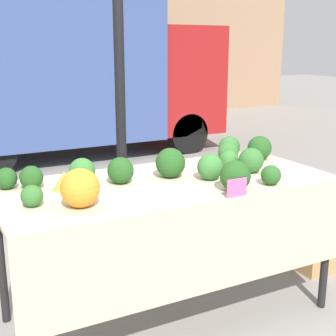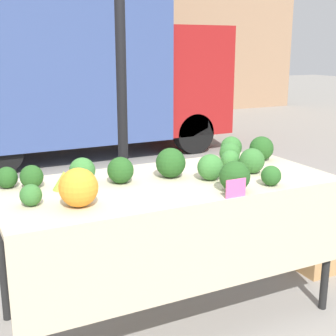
{
  "view_description": "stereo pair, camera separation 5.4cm",
  "coord_description": "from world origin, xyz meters",
  "px_view_note": "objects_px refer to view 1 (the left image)",
  "views": [
    {
      "loc": [
        -1.24,
        -2.38,
        1.66
      ],
      "look_at": [
        0.0,
        0.0,
        0.97
      ],
      "focal_mm": 50.0,
      "sensor_mm": 36.0,
      "label": 1
    },
    {
      "loc": [
        -1.19,
        -2.4,
        1.66
      ],
      "look_at": [
        0.0,
        0.0,
        0.97
      ],
      "focal_mm": 50.0,
      "sensor_mm": 36.0,
      "label": 2
    }
  ],
  "objects_px": {
    "price_sign": "(237,188)",
    "produce_crate": "(317,250)",
    "parked_truck": "(69,66)",
    "orange_cauliflower": "(80,188)"
  },
  "relations": [
    {
      "from": "parked_truck",
      "to": "orange_cauliflower",
      "type": "xyz_separation_m",
      "value": [
        -1.39,
        -5.0,
        -0.4
      ]
    },
    {
      "from": "orange_cauliflower",
      "to": "price_sign",
      "type": "xyz_separation_m",
      "value": [
        0.78,
        -0.23,
        -0.05
      ]
    },
    {
      "from": "parked_truck",
      "to": "price_sign",
      "type": "bearing_deg",
      "value": -96.6
    },
    {
      "from": "parked_truck",
      "to": "produce_crate",
      "type": "relative_size",
      "value": 11.84
    },
    {
      "from": "parked_truck",
      "to": "price_sign",
      "type": "relative_size",
      "value": 35.68
    },
    {
      "from": "orange_cauliflower",
      "to": "price_sign",
      "type": "height_order",
      "value": "orange_cauliflower"
    },
    {
      "from": "produce_crate",
      "to": "parked_truck",
      "type": "bearing_deg",
      "value": 96.44
    },
    {
      "from": "orange_cauliflower",
      "to": "price_sign",
      "type": "relative_size",
      "value": 1.6
    },
    {
      "from": "parked_truck",
      "to": "orange_cauliflower",
      "type": "distance_m",
      "value": 5.21
    },
    {
      "from": "price_sign",
      "to": "produce_crate",
      "type": "relative_size",
      "value": 0.33
    }
  ]
}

